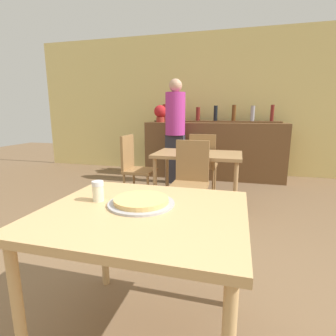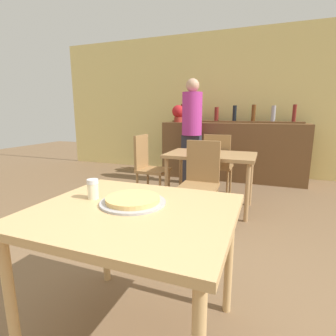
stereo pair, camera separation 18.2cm
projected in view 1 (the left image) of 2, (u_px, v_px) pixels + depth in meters
wall_back at (217, 105)px, 5.32m from camera, size 8.00×0.05×2.80m
dining_table_near at (143, 225)px, 1.33m from camera, size 1.02×0.88×0.77m
dining_table_far at (198, 160)px, 3.40m from camera, size 1.11×0.70×0.73m
bar_counter at (214, 150)px, 5.03m from camera, size 2.60×0.56×1.06m
bar_back_shelf at (215, 118)px, 5.04m from camera, size 2.39×0.24×0.35m
chair_far_side_front at (191, 177)px, 2.94m from camera, size 0.40×0.40×0.94m
chair_far_side_back at (203, 161)px, 3.91m from camera, size 0.40×0.40×0.94m
chair_far_side_left at (134, 164)px, 3.65m from camera, size 0.40×0.40×0.94m
pizza_tray at (141, 202)px, 1.38m from camera, size 0.35×0.35×0.04m
cheese_shaker at (98, 191)px, 1.43m from camera, size 0.06×0.06×0.11m
person_standing at (175, 128)px, 4.54m from camera, size 0.34×0.34×1.80m
potted_plant at (160, 113)px, 5.10m from camera, size 0.24×0.24×0.33m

